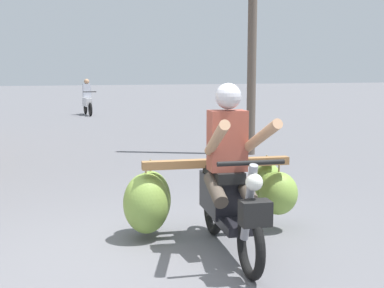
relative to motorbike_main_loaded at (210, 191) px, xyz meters
name	(u,v)px	position (x,y,z in m)	size (l,w,h in m)	color
ground_plane	(150,264)	(-0.74, -0.42, -0.51)	(120.00, 120.00, 0.00)	slate
motorbike_main_loaded	(210,191)	(0.00, 0.00, 0.00)	(1.89, 1.92, 1.58)	black
motorbike_distant_ahead_left	(87,100)	(1.24, 15.61, 0.06)	(0.50, 1.62, 1.40)	black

